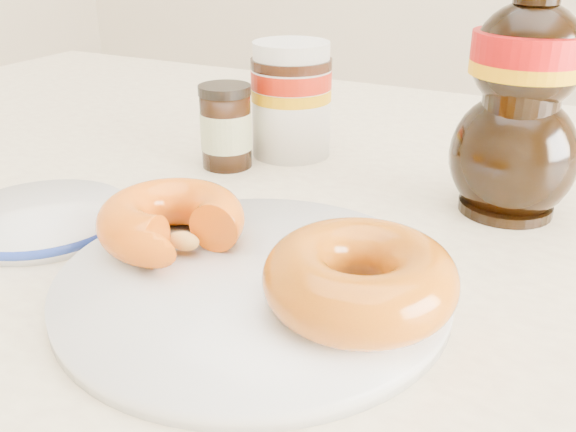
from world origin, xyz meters
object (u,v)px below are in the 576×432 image
at_px(plate, 253,284).
at_px(dining_table, 296,282).
at_px(donut_bitten, 171,220).
at_px(blue_rim_saucer, 43,217).
at_px(syrup_bottle, 522,94).
at_px(dark_jar, 226,127).
at_px(nutella_jar, 291,95).
at_px(donut_whole, 360,278).

bearing_deg(plate, dining_table, 106.07).
height_order(donut_bitten, blue_rim_saucer, donut_bitten).
relative_size(plate, blue_rim_saucer, 1.86).
height_order(syrup_bottle, blue_rim_saucer, syrup_bottle).
bearing_deg(blue_rim_saucer, dining_table, 41.75).
height_order(dark_jar, blue_rim_saucer, dark_jar).
bearing_deg(syrup_bottle, donut_bitten, -134.93).
xyz_separation_m(syrup_bottle, dark_jar, (-0.27, -0.01, -0.06)).
bearing_deg(syrup_bottle, dark_jar, -177.27).
bearing_deg(nutella_jar, donut_whole, -55.92).
distance_m(dark_jar, blue_rim_saucer, 0.20).
xyz_separation_m(donut_whole, syrup_bottle, (0.05, 0.22, 0.07)).
xyz_separation_m(donut_bitten, donut_whole, (0.15, -0.02, 0.00)).
bearing_deg(nutella_jar, dark_jar, -122.84).
relative_size(dining_table, blue_rim_saucer, 10.17).
distance_m(nutella_jar, blue_rim_saucer, 0.27).
bearing_deg(dining_table, donut_bitten, -102.46).
bearing_deg(donut_whole, dining_table, 127.28).
height_order(plate, syrup_bottle, syrup_bottle).
xyz_separation_m(syrup_bottle, blue_rim_saucer, (-0.32, -0.20, -0.09)).
relative_size(donut_whole, nutella_jar, 0.99).
bearing_deg(syrup_bottle, donut_whole, -102.52).
relative_size(dining_table, dark_jar, 17.34).
bearing_deg(donut_bitten, plate, -19.43).
height_order(plate, blue_rim_saucer, blue_rim_saucer).
xyz_separation_m(plate, donut_whole, (0.07, -0.00, 0.03)).
bearing_deg(blue_rim_saucer, dark_jar, 73.37).
height_order(donut_whole, syrup_bottle, syrup_bottle).
distance_m(dining_table, dark_jar, 0.17).
bearing_deg(blue_rim_saucer, nutella_jar, 68.94).
xyz_separation_m(dining_table, syrup_bottle, (0.17, 0.06, 0.18)).
relative_size(dining_table, donut_bitten, 13.55).
distance_m(plate, dark_jar, 0.25).
bearing_deg(donut_whole, syrup_bottle, 77.48).
height_order(donut_bitten, syrup_bottle, syrup_bottle).
bearing_deg(donut_whole, dark_jar, 137.21).
bearing_deg(plate, donut_whole, -3.12).
distance_m(donut_whole, nutella_jar, 0.32).
relative_size(syrup_bottle, blue_rim_saucer, 1.44).
height_order(nutella_jar, syrup_bottle, syrup_bottle).
xyz_separation_m(donut_whole, nutella_jar, (-0.18, 0.26, 0.03)).
bearing_deg(donut_whole, plate, 176.88).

